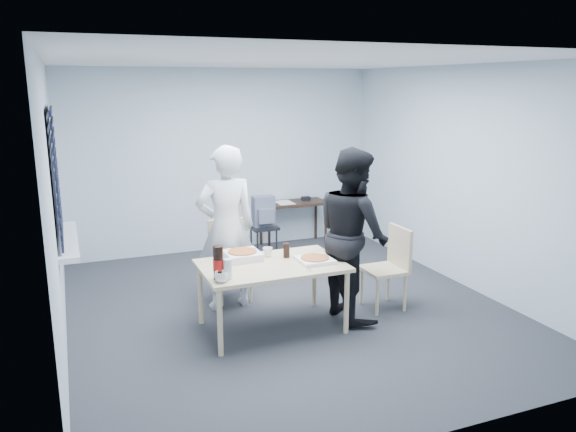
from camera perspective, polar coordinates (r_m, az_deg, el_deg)
name	(u,v)px	position (r m, az deg, el deg)	size (l,w,h in m)	color
room	(58,185)	(5.79, -22.29, 2.96)	(5.00, 5.00, 5.00)	#2D2E32
dining_table	(272,270)	(5.49, -1.66, -5.48)	(1.38, 0.87, 0.67)	beige
chair_far	(229,253)	(6.38, -5.98, -3.79)	(0.42, 0.42, 0.89)	beige
chair_right	(391,262)	(6.15, 10.41, -4.60)	(0.42, 0.42, 0.89)	beige
person_white	(226,228)	(5.99, -6.29, -1.23)	(0.65, 0.42, 1.77)	silver
person_black	(353,234)	(5.77, 6.58, -1.80)	(0.86, 0.47, 1.77)	black
side_table	(293,207)	(8.40, 0.56, 0.93)	(0.99, 0.44, 0.66)	black
stool	(264,234)	(7.69, -2.49, -1.80)	(0.35, 0.35, 0.49)	black
backpack	(264,212)	(7.60, -2.48, 0.45)	(0.30, 0.22, 0.41)	slate
pizza_box_a	(243,255)	(5.63, -4.64, -3.97)	(0.34, 0.34, 0.08)	white
pizza_box_b	(315,259)	(5.54, 2.74, -4.43)	(0.33, 0.33, 0.05)	white
mug_a	(221,277)	(5.01, -6.79, -6.16)	(0.12, 0.12, 0.10)	white
mug_b	(268,252)	(5.70, -2.08, -3.68)	(0.10, 0.10, 0.09)	white
cola_glass	(286,250)	(5.65, -0.15, -3.51)	(0.07, 0.07, 0.15)	black
soda_bottle	(218,263)	(5.06, -7.09, -4.78)	(0.10, 0.10, 0.30)	black
plastic_cups	(228,269)	(5.06, -6.13, -5.38)	(0.08, 0.08, 0.19)	silver
rubber_band	(309,270)	(5.29, 2.14, -5.54)	(0.05, 0.05, 0.00)	red
papers	(284,203)	(8.32, -0.37, 1.38)	(0.24, 0.33, 0.01)	white
black_box	(306,198)	(8.50, 1.83, 1.79)	(0.13, 0.09, 0.05)	black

